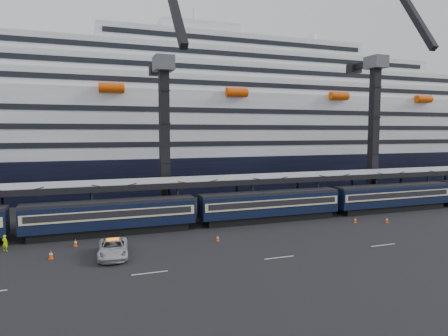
% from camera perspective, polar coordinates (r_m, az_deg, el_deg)
% --- Properties ---
extents(ground, '(260.00, 260.00, 0.00)m').
position_cam_1_polar(ground, '(49.17, 20.41, -8.85)').
color(ground, black).
rests_on(ground, ground).
extents(train, '(133.05, 3.00, 4.05)m').
position_cam_1_polar(train, '(54.12, 9.80, -4.94)').
color(train, black).
rests_on(train, ground).
extents(canopy, '(130.00, 6.25, 5.53)m').
position_cam_1_polar(canopy, '(59.45, 11.84, -1.10)').
color(canopy, '#93959B').
rests_on(canopy, ground).
extents(cruise_ship, '(214.09, 28.84, 34.00)m').
position_cam_1_polar(cruise_ship, '(87.56, 0.22, 5.65)').
color(cruise_ship, black).
rests_on(cruise_ship, ground).
extents(crane_dark_near, '(4.50, 17.75, 35.08)m').
position_cam_1_polar(crane_dark_near, '(55.96, -8.44, 5.42)').
color(crane_dark_near, '#4A4D52').
rests_on(crane_dark_near, ground).
extents(crane_dark_mid, '(4.50, 18.24, 39.64)m').
position_cam_1_polar(crane_dark_mid, '(70.90, 20.86, 6.24)').
color(crane_dark_mid, '#4A4D52').
rests_on(crane_dark_mid, ground).
extents(pickup_truck, '(3.17, 5.98, 1.60)m').
position_cam_1_polar(pickup_truck, '(39.37, -15.58, -11.01)').
color(pickup_truck, '#A8AAB0').
rests_on(pickup_truck, ground).
extents(worker, '(0.71, 0.63, 1.63)m').
position_cam_1_polar(worker, '(45.07, -28.82, -9.38)').
color(worker, '#CAF40C').
rests_on(worker, ground).
extents(traffic_cone_a, '(0.43, 0.43, 0.85)m').
position_cam_1_polar(traffic_cone_a, '(40.76, -23.50, -11.25)').
color(traffic_cone_a, '#EB4D07').
rests_on(traffic_cone_a, ground).
extents(traffic_cone_b, '(0.39, 0.39, 0.77)m').
position_cam_1_polar(traffic_cone_b, '(44.14, -20.45, -9.94)').
color(traffic_cone_b, '#EB4D07').
rests_on(traffic_cone_b, ground).
extents(traffic_cone_c, '(0.35, 0.35, 0.70)m').
position_cam_1_polar(traffic_cone_c, '(43.27, -0.90, -9.96)').
color(traffic_cone_c, '#EB4D07').
rests_on(traffic_cone_c, ground).
extents(traffic_cone_d, '(0.37, 0.37, 0.74)m').
position_cam_1_polar(traffic_cone_d, '(55.90, 22.25, -6.85)').
color(traffic_cone_d, '#EB4D07').
rests_on(traffic_cone_d, ground).
extents(traffic_cone_e, '(0.36, 0.36, 0.71)m').
position_cam_1_polar(traffic_cone_e, '(54.38, 18.23, -7.06)').
color(traffic_cone_e, '#EB4D07').
rests_on(traffic_cone_e, ground).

